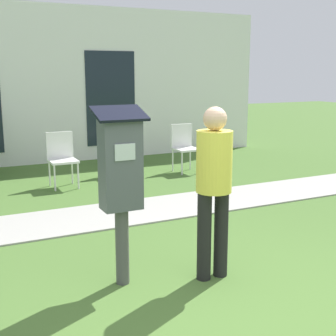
{
  "coord_description": "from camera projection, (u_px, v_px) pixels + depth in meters",
  "views": [
    {
      "loc": [
        -1.96,
        -2.82,
        1.88
      ],
      "look_at": [
        -0.2,
        0.77,
        1.05
      ],
      "focal_mm": 50.0,
      "sensor_mm": 36.0,
      "label": 1
    }
  ],
  "objects": [
    {
      "name": "ground_plane",
      "position": [
        234.0,
        313.0,
        3.7
      ],
      "size": [
        40.0,
        40.0,
        0.0
      ],
      "primitive_type": "plane",
      "color": "#476B2D"
    },
    {
      "name": "sidewalk",
      "position": [
        112.0,
        214.0,
        6.22
      ],
      "size": [
        12.0,
        1.1,
        0.02
      ],
      "color": "#A3A099",
      "rests_on": "ground"
    },
    {
      "name": "building_facade",
      "position": [
        43.0,
        85.0,
        9.5
      ],
      "size": [
        10.0,
        0.26,
        3.2
      ],
      "color": "white",
      "rests_on": "ground"
    },
    {
      "name": "parking_meter",
      "position": [
        121.0,
        173.0,
        4.03
      ],
      "size": [
        0.44,
        0.31,
        1.59
      ],
      "color": "#4C4C4C",
      "rests_on": "ground"
    },
    {
      "name": "person_standing",
      "position": [
        214.0,
        180.0,
        4.17
      ],
      "size": [
        0.32,
        0.32,
        1.58
      ],
      "rotation": [
        0.0,
        0.0,
        0.2
      ],
      "color": "black",
      "rests_on": "ground"
    },
    {
      "name": "outdoor_chair_left",
      "position": [
        62.0,
        155.0,
        7.69
      ],
      "size": [
        0.44,
        0.44,
        0.9
      ],
      "rotation": [
        0.0,
        0.0,
        0.3
      ],
      "color": "white",
      "rests_on": "ground"
    },
    {
      "name": "outdoor_chair_middle",
      "position": [
        121.0,
        147.0,
        8.53
      ],
      "size": [
        0.44,
        0.44,
        0.9
      ],
      "rotation": [
        0.0,
        0.0,
        0.36
      ],
      "color": "white",
      "rests_on": "ground"
    },
    {
      "name": "outdoor_chair_right",
      "position": [
        184.0,
        144.0,
        8.85
      ],
      "size": [
        0.44,
        0.44,
        0.9
      ],
      "rotation": [
        0.0,
        0.0,
        -0.12
      ],
      "color": "white",
      "rests_on": "ground"
    }
  ]
}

